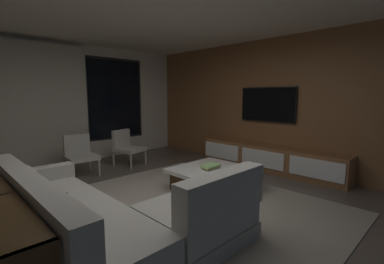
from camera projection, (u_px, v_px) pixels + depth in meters
The scene contains 11 objects.
floor at pixel (165, 213), 3.53m from camera, with size 9.20×9.20×0.00m, color #564C44.
back_wall_with_window at pixel (58, 104), 5.86m from camera, with size 6.60×0.30×2.70m.
media_wall at pixel (281, 105), 5.48m from camera, with size 0.12×7.80×2.70m.
area_rug at pixel (190, 207), 3.70m from camera, with size 3.20×3.80×0.01m, color gray.
sectional_couch at pixel (105, 220), 2.70m from camera, with size 1.98×2.50×0.82m.
coffee_table at pixel (213, 179), 4.35m from camera, with size 1.16×1.16×0.36m.
book_stack_on_coffee_table at pixel (211, 166), 4.34m from camera, with size 0.30×0.21×0.07m.
accent_chair_near_window at pixel (127, 146), 5.93m from camera, with size 0.68×0.69×0.78m.
accent_chair_by_curtain at pixel (80, 153), 5.18m from camera, with size 0.58×0.60×0.78m.
media_console at pixel (270, 159), 5.46m from camera, with size 0.46×3.10×0.52m.
mounted_tv at pixel (268, 105), 5.58m from camera, with size 0.05×1.24×0.72m.
Camera 1 is at (-2.10, -2.64, 1.54)m, focal length 25.05 mm.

